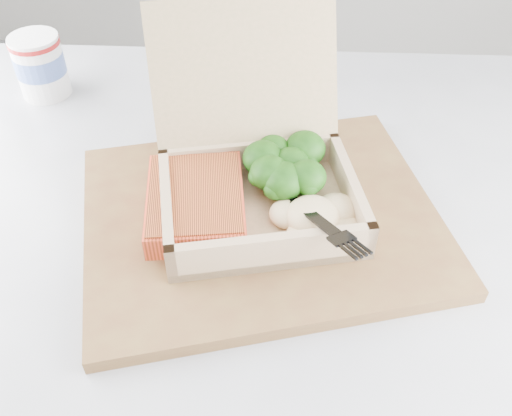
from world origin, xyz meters
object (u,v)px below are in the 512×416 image
(paper_cup, at_px, (40,64))
(cafe_table, at_px, (246,349))
(serving_tray, at_px, (261,218))
(takeout_container, at_px, (255,161))

(paper_cup, bearing_deg, cafe_table, -28.73)
(serving_tray, height_order, takeout_container, takeout_container)
(cafe_table, distance_m, serving_tray, 0.20)
(cafe_table, relative_size, takeout_container, 3.57)
(paper_cup, bearing_deg, takeout_container, -20.44)
(cafe_table, distance_m, takeout_container, 0.26)
(cafe_table, height_order, paper_cup, paper_cup)
(serving_tray, bearing_deg, takeout_container, 119.93)
(takeout_container, bearing_deg, serving_tray, -86.54)
(cafe_table, relative_size, serving_tray, 2.78)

